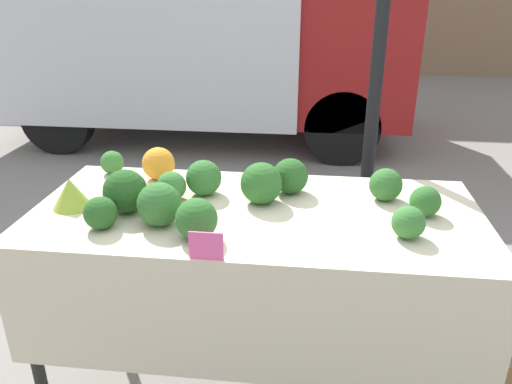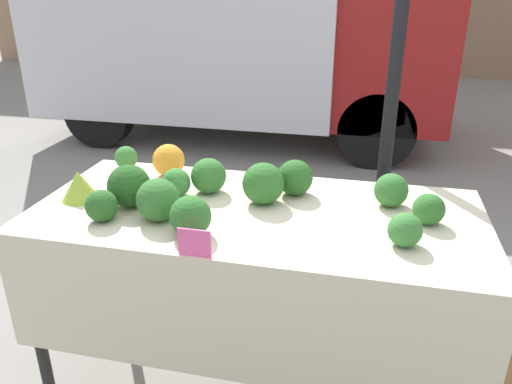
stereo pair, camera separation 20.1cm
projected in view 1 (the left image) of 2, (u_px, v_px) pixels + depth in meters
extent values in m
plane|color=gray|center=(256.00, 377.00, 2.40)|extent=(40.00, 40.00, 0.00)
cylinder|color=black|center=(377.00, 67.00, 2.49)|extent=(0.07, 0.07, 2.70)
cube|color=silver|center=(158.00, 14.00, 5.66)|extent=(3.32, 2.16, 2.09)
cube|color=maroon|center=(353.00, 43.00, 5.54)|extent=(1.12, 1.99, 1.50)
cylinder|color=black|center=(342.00, 127.00, 5.03)|extent=(0.76, 0.22, 0.76)
cylinder|color=black|center=(337.00, 91.00, 6.64)|extent=(0.76, 0.22, 0.76)
cylinder|color=black|center=(58.00, 118.00, 5.35)|extent=(0.76, 0.22, 0.76)
cylinder|color=black|center=(119.00, 85.00, 6.96)|extent=(0.76, 0.22, 0.76)
cube|color=beige|center=(256.00, 213.00, 2.05)|extent=(1.84, 0.84, 0.03)
cube|color=beige|center=(242.00, 329.00, 1.77)|extent=(1.84, 0.01, 0.49)
cylinder|color=black|center=(32.00, 341.00, 1.99)|extent=(0.05, 0.05, 0.86)
cylinder|color=black|center=(479.00, 379.00, 1.80)|extent=(0.05, 0.05, 0.86)
cylinder|color=black|center=(104.00, 251.00, 2.65)|extent=(0.05, 0.05, 0.86)
cylinder|color=black|center=(437.00, 272.00, 2.46)|extent=(0.05, 0.05, 0.86)
sphere|color=orange|center=(158.00, 164.00, 2.33)|extent=(0.15, 0.15, 0.15)
cone|color=#93B238|center=(71.00, 193.00, 2.04)|extent=(0.16, 0.16, 0.13)
sphere|color=#387533|center=(408.00, 222.00, 1.80)|extent=(0.12, 0.12, 0.12)
sphere|color=#336B2D|center=(386.00, 185.00, 2.11)|extent=(0.14, 0.14, 0.14)
sphere|color=#387533|center=(112.00, 162.00, 2.41)|extent=(0.11, 0.11, 0.11)
sphere|color=#285B23|center=(290.00, 176.00, 2.18)|extent=(0.16, 0.16, 0.16)
sphere|color=#2D6628|center=(425.00, 201.00, 1.97)|extent=(0.12, 0.12, 0.12)
sphere|color=#2D6628|center=(261.00, 183.00, 2.08)|extent=(0.18, 0.18, 0.18)
sphere|color=#336B2D|center=(204.00, 178.00, 2.16)|extent=(0.16, 0.16, 0.16)
sphere|color=#2D6628|center=(197.00, 219.00, 1.79)|extent=(0.15, 0.15, 0.15)
sphere|color=#285B23|center=(100.00, 213.00, 1.87)|extent=(0.13, 0.13, 0.13)
sphere|color=#336B2D|center=(159.00, 204.00, 1.89)|extent=(0.17, 0.17, 0.17)
sphere|color=#387533|center=(171.00, 186.00, 2.11)|extent=(0.13, 0.13, 0.13)
sphere|color=#23511E|center=(125.00, 191.00, 2.00)|extent=(0.18, 0.18, 0.18)
cube|color=#F45B9E|center=(206.00, 246.00, 1.67)|extent=(0.12, 0.01, 0.10)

